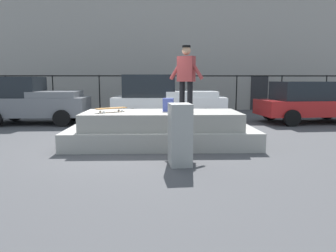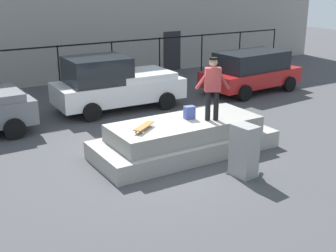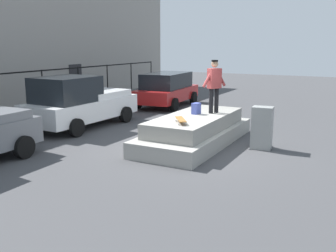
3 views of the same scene
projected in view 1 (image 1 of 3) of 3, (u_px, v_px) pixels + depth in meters
The scene contains 11 objects.
ground_plane at pixel (134, 146), 8.58m from camera, with size 60.00×60.00×0.00m, color #424244.
concrete_ledge at pixel (161, 130), 8.63m from camera, with size 5.05×2.07×0.92m.
skateboarder at pixel (186, 75), 8.09m from camera, with size 0.86×0.54×1.70m.
skateboard at pixel (111, 108), 8.38m from camera, with size 0.80×0.65×0.12m.
backpack at pixel (168, 105), 8.61m from camera, with size 0.28×0.20×0.36m, color #3F4C99.
car_grey_pickup_near at pixel (33, 101), 12.81m from camera, with size 4.10×2.20×1.87m.
car_white_pickup_mid at pixel (165, 99), 13.43m from camera, with size 4.68×2.29×1.96m.
car_red_hatchback_far at pixel (312, 101), 13.09m from camera, with size 4.41×2.42×1.69m.
utility_box at pixel (180, 135), 6.62m from camera, with size 0.44×0.60×1.29m, color gray.
fence_row at pixel (146, 87), 16.66m from camera, with size 24.06×0.06×1.99m.
warehouse_building at pixel (148, 54), 21.92m from camera, with size 33.51×8.16×7.04m.
Camera 1 is at (0.66, -8.44, 1.78)m, focal length 34.10 mm.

